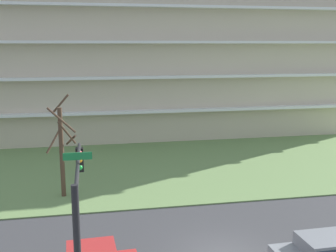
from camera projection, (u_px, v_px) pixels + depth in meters
The scene contains 4 objects.
grass_lawn_strip at pixel (166, 167), 32.05m from camera, with size 80.00×16.00×0.08m, color #66844C.
apartment_building at pixel (141, 42), 44.02m from camera, with size 42.44×13.63×19.03m.
tree_left at pixel (62, 147), 25.16m from camera, with size 1.90×1.91×6.39m.
traffic_signal_mast at pixel (79, 222), 12.24m from camera, with size 0.90×5.88×6.04m.
Camera 1 is at (-5.70, -16.30, 9.35)m, focal length 44.41 mm.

